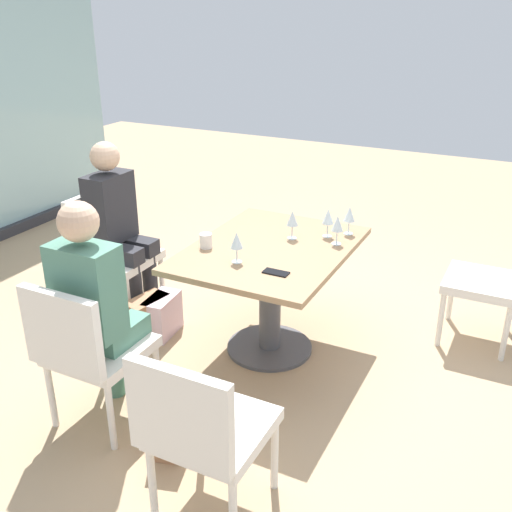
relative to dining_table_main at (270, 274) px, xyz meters
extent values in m
plane|color=tan|center=(0.00, 0.00, -0.54)|extent=(12.00, 12.00, 0.00)
cube|color=#997551|center=(0.00, 0.00, 0.17)|extent=(1.20, 0.92, 0.04)
cylinder|color=#4C4C51|center=(0.00, 0.00, -0.20)|extent=(0.14, 0.14, 0.69)
cylinder|color=#4C4C51|center=(0.00, 0.00, -0.53)|extent=(0.56, 0.56, 0.02)
cube|color=silver|center=(0.00, 1.19, -0.12)|extent=(0.46, 0.46, 0.06)
cube|color=silver|center=(0.00, 1.44, 0.12)|extent=(0.46, 0.05, 0.42)
cylinder|color=silver|center=(-0.20, 0.99, -0.35)|extent=(0.04, 0.04, 0.39)
cylinder|color=silver|center=(0.20, 0.99, -0.35)|extent=(0.04, 0.04, 0.39)
cylinder|color=silver|center=(-0.20, 1.39, -0.35)|extent=(0.04, 0.04, 0.39)
cylinder|color=silver|center=(0.20, 1.39, -0.35)|extent=(0.04, 0.04, 0.39)
cube|color=silver|center=(-1.01, 0.51, -0.12)|extent=(0.46, 0.46, 0.06)
cube|color=silver|center=(-1.26, 0.51, 0.12)|extent=(0.05, 0.46, 0.42)
cylinder|color=silver|center=(-0.81, 0.31, -0.35)|extent=(0.04, 0.04, 0.39)
cylinder|color=silver|center=(-0.81, 0.71, -0.35)|extent=(0.04, 0.04, 0.39)
cylinder|color=silver|center=(-1.21, 0.31, -0.35)|extent=(0.04, 0.04, 0.39)
cylinder|color=silver|center=(-1.21, 0.71, -0.35)|extent=(0.04, 0.04, 0.39)
cube|color=silver|center=(-1.28, -0.34, -0.12)|extent=(0.46, 0.46, 0.06)
cube|color=silver|center=(-1.53, -0.34, 0.12)|extent=(0.05, 0.46, 0.42)
cylinder|color=silver|center=(-1.08, -0.54, -0.35)|extent=(0.04, 0.04, 0.39)
cylinder|color=silver|center=(-1.08, -0.14, -0.35)|extent=(0.04, 0.04, 0.39)
cylinder|color=silver|center=(-1.48, -0.14, -0.35)|extent=(0.04, 0.04, 0.39)
cube|color=silver|center=(0.74, -1.19, -0.12)|extent=(0.46, 0.46, 0.06)
cylinder|color=silver|center=(0.94, -0.99, -0.35)|extent=(0.04, 0.04, 0.39)
cylinder|color=silver|center=(0.54, -0.99, -0.35)|extent=(0.04, 0.04, 0.39)
cylinder|color=silver|center=(0.94, -1.39, -0.35)|extent=(0.04, 0.04, 0.39)
cylinder|color=silver|center=(0.54, -1.39, -0.35)|extent=(0.04, 0.04, 0.39)
cylinder|color=#28282D|center=(-0.09, 1.01, -0.32)|extent=(0.11, 0.11, 0.45)
cube|color=#28282D|center=(-0.09, 1.11, -0.04)|extent=(0.13, 0.32, 0.11)
cylinder|color=#28282D|center=(0.09, 1.01, -0.32)|extent=(0.11, 0.11, 0.45)
cube|color=#28282D|center=(0.09, 1.11, -0.04)|extent=(0.13, 0.32, 0.11)
cube|color=#28282D|center=(0.00, 1.24, 0.26)|extent=(0.34, 0.20, 0.48)
sphere|color=#D8AD8C|center=(0.00, 1.24, 0.62)|extent=(0.20, 0.20, 0.20)
cylinder|color=#4C7F6B|center=(-0.84, 0.42, -0.32)|extent=(0.11, 0.11, 0.45)
cube|color=#4C7F6B|center=(-0.93, 0.42, -0.04)|extent=(0.32, 0.13, 0.11)
cylinder|color=#4C7F6B|center=(-0.84, 0.60, -0.32)|extent=(0.11, 0.11, 0.45)
cube|color=#4C7F6B|center=(-0.93, 0.60, -0.04)|extent=(0.32, 0.13, 0.11)
cube|color=#4C7F6B|center=(-1.06, 0.51, 0.26)|extent=(0.20, 0.34, 0.48)
sphere|color=#D8AD8C|center=(-1.06, 0.51, 0.62)|extent=(0.20, 0.20, 0.20)
cylinder|color=silver|center=(0.22, -0.35, 0.19)|extent=(0.06, 0.06, 0.00)
cylinder|color=silver|center=(0.22, -0.35, 0.23)|extent=(0.01, 0.01, 0.08)
cone|color=silver|center=(0.22, -0.35, 0.32)|extent=(0.07, 0.07, 0.09)
cylinder|color=silver|center=(0.32, -0.25, 0.19)|extent=(0.06, 0.06, 0.00)
cylinder|color=silver|center=(0.32, -0.25, 0.23)|extent=(0.01, 0.01, 0.08)
cone|color=silver|center=(0.32, -0.25, 0.32)|extent=(0.07, 0.07, 0.09)
cylinder|color=silver|center=(-0.30, 0.08, 0.19)|extent=(0.06, 0.06, 0.00)
cylinder|color=silver|center=(-0.30, 0.08, 0.23)|extent=(0.01, 0.01, 0.08)
cone|color=silver|center=(-0.30, 0.08, 0.32)|extent=(0.07, 0.07, 0.09)
cylinder|color=silver|center=(0.43, -0.36, 0.19)|extent=(0.06, 0.06, 0.00)
cylinder|color=silver|center=(0.43, -0.36, 0.23)|extent=(0.01, 0.01, 0.08)
cone|color=silver|center=(0.43, -0.36, 0.32)|extent=(0.07, 0.07, 0.09)
cylinder|color=silver|center=(0.19, -0.06, 0.19)|extent=(0.06, 0.06, 0.00)
cylinder|color=silver|center=(0.19, -0.06, 0.23)|extent=(0.01, 0.01, 0.08)
cone|color=silver|center=(0.19, -0.06, 0.32)|extent=(0.07, 0.07, 0.09)
cylinder|color=white|center=(-0.19, 0.35, 0.23)|extent=(0.08, 0.08, 0.09)
cube|color=black|center=(-0.33, -0.19, 0.19)|extent=(0.07, 0.14, 0.01)
cube|color=#A3704C|center=(-0.21, 0.82, -0.40)|extent=(0.32, 0.21, 0.28)
cube|color=#A3704C|center=(-1.05, 0.05, -0.40)|extent=(0.33, 0.24, 0.28)
cube|color=beige|center=(-0.15, 0.74, -0.40)|extent=(0.32, 0.19, 0.28)
camera|label=1|loc=(-3.03, -1.42, 1.58)|focal=41.41mm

